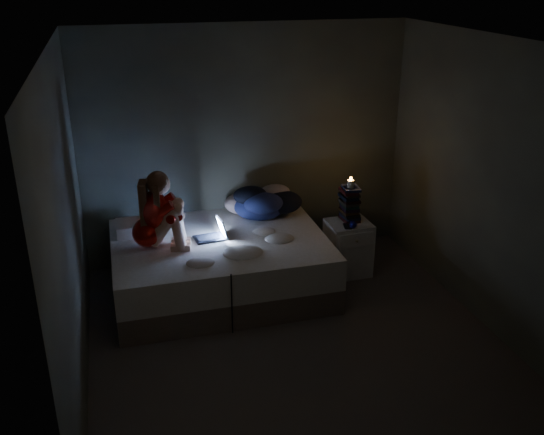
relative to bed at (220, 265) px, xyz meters
name	(u,v)px	position (x,y,z in m)	size (l,w,h in m)	color
floor	(296,342)	(0.47, -1.10, -0.30)	(3.60, 3.80, 0.02)	#4A4442
ceiling	(301,42)	(0.47, -1.10, 2.32)	(3.60, 3.80, 0.02)	silver
wall_back	(246,145)	(0.47, 0.81, 1.01)	(3.60, 0.02, 2.60)	#383A36
wall_front	(405,335)	(0.47, -3.01, 1.01)	(3.60, 0.02, 2.60)	#383A36
wall_left	(67,231)	(-1.34, -1.10, 1.01)	(0.02, 3.80, 2.60)	#383A36
wall_right	(492,188)	(2.28, -1.10, 1.01)	(0.02, 3.80, 2.60)	#383A36
bed	(220,265)	(0.00, 0.00, 0.00)	(2.13, 1.59, 0.58)	beige
pillow	(138,227)	(-0.77, 0.36, 0.36)	(0.44, 0.31, 0.13)	white
woman	(147,211)	(-0.69, -0.03, 0.69)	(0.49, 0.32, 0.79)	#6D0200
laptop	(209,229)	(-0.09, 0.02, 0.40)	(0.31, 0.22, 0.22)	black
clothes_pile	(260,201)	(0.54, 0.47, 0.47)	(0.61, 0.49, 0.36)	navy
nightstand	(348,248)	(1.41, 0.02, 0.01)	(0.45, 0.40, 0.59)	silver
book_stack	(349,204)	(1.43, 0.08, 0.50)	(0.19, 0.25, 0.39)	black
candle	(351,183)	(1.43, 0.08, 0.73)	(0.07, 0.07, 0.08)	beige
phone	(347,226)	(1.34, -0.08, 0.31)	(0.07, 0.14, 0.01)	black
blue_orb	(353,225)	(1.39, -0.13, 0.34)	(0.08, 0.08, 0.08)	#0A0B54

